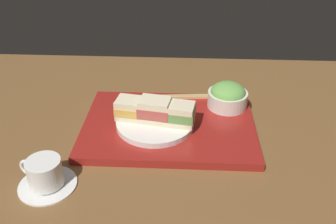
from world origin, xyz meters
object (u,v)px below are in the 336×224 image
(coffee_cup, at_px, (45,175))
(salad_bowl, at_px, (228,96))
(sandwich_far, at_px, (132,109))
(sandwich_middle, at_px, (155,110))
(chopsticks_pair, at_px, (174,97))
(sandwich_near, at_px, (179,114))
(sandwich_plate, at_px, (155,123))

(coffee_cup, bearing_deg, salad_bowl, -142.20)
(sandwich_far, distance_m, coffee_cup, 0.27)
(salad_bowl, relative_size, coffee_cup, 0.88)
(sandwich_middle, relative_size, chopsticks_pair, 0.40)
(sandwich_far, relative_size, salad_bowl, 0.77)
(chopsticks_pair, height_order, coffee_cup, coffee_cup)
(sandwich_far, relative_size, coffee_cup, 0.68)
(sandwich_middle, xyz_separation_m, sandwich_far, (0.06, -0.01, -0.00))
(salad_bowl, distance_m, coffee_cup, 0.52)
(sandwich_near, xyz_separation_m, salad_bowl, (-0.13, -0.12, -0.01))
(sandwich_far, bearing_deg, chopsticks_pair, -127.85)
(sandwich_near, bearing_deg, sandwich_far, -9.35)
(salad_bowl, bearing_deg, chopsticks_pair, -14.16)
(sandwich_middle, bearing_deg, salad_bowl, -151.37)
(sandwich_plate, xyz_separation_m, chopsticks_pair, (-0.04, -0.14, -0.00))
(sandwich_near, relative_size, sandwich_middle, 0.99)
(sandwich_near, distance_m, salad_bowl, 0.18)
(sandwich_plate, bearing_deg, salad_bowl, -151.37)
(salad_bowl, bearing_deg, coffee_cup, 37.80)
(chopsticks_pair, bearing_deg, salad_bowl, 165.84)
(sandwich_near, bearing_deg, salad_bowl, -138.91)
(sandwich_middle, bearing_deg, chopsticks_pair, -106.64)
(sandwich_plate, distance_m, salad_bowl, 0.22)
(sandwich_near, bearing_deg, sandwich_plate, -9.35)
(sandwich_near, distance_m, chopsticks_pair, 0.16)
(sandwich_middle, relative_size, coffee_cup, 0.71)
(sandwich_plate, bearing_deg, sandwich_far, -9.35)
(sandwich_middle, bearing_deg, sandwich_far, -9.35)
(sandwich_middle, height_order, chopsticks_pair, sandwich_middle)
(sandwich_far, xyz_separation_m, chopsticks_pair, (-0.10, -0.13, -0.04))
(sandwich_near, xyz_separation_m, sandwich_middle, (0.06, -0.01, 0.00))
(sandwich_plate, relative_size, sandwich_far, 2.38)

